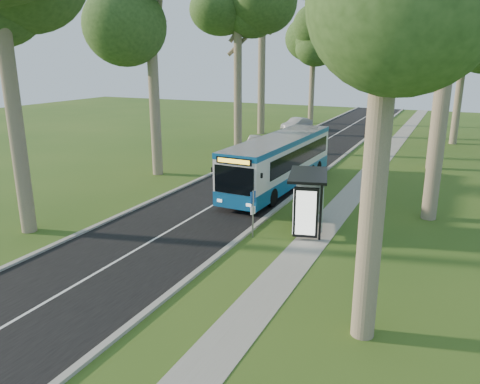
% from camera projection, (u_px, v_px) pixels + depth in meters
% --- Properties ---
extents(ground, '(120.00, 120.00, 0.00)m').
position_uv_depth(ground, '(247.00, 234.00, 21.78)').
color(ground, '#2E5219').
rests_on(ground, ground).
extents(road, '(7.00, 100.00, 0.02)m').
position_uv_depth(road, '(260.00, 178.00, 31.90)').
color(road, black).
rests_on(road, ground).
extents(kerb_east, '(0.25, 100.00, 0.12)m').
position_uv_depth(kerb_east, '(310.00, 183.00, 30.46)').
color(kerb_east, '#9E9B93').
rests_on(kerb_east, ground).
extents(kerb_west, '(0.25, 100.00, 0.12)m').
position_uv_depth(kerb_west, '(215.00, 172.00, 33.32)').
color(kerb_west, '#9E9B93').
rests_on(kerb_west, ground).
extents(centre_line, '(0.12, 100.00, 0.00)m').
position_uv_depth(centre_line, '(260.00, 178.00, 31.90)').
color(centre_line, white).
rests_on(centre_line, road).
extents(footpath, '(1.50, 100.00, 0.02)m').
position_uv_depth(footpath, '(356.00, 189.00, 29.25)').
color(footpath, gray).
rests_on(footpath, ground).
extents(bus, '(2.95, 12.17, 3.20)m').
position_uv_depth(bus, '(279.00, 162.00, 29.02)').
color(bus, white).
rests_on(bus, ground).
extents(bus_stop_sign, '(0.15, 0.31, 2.22)m').
position_uv_depth(bus_stop_sign, '(253.00, 208.00, 21.03)').
color(bus_stop_sign, gray).
rests_on(bus_stop_sign, ground).
extents(bus_shelter, '(2.48, 3.52, 2.73)m').
position_uv_depth(bus_shelter, '(308.00, 193.00, 21.48)').
color(bus_shelter, black).
rests_on(bus_shelter, ground).
extents(litter_bin, '(0.53, 0.53, 0.92)m').
position_uv_depth(litter_bin, '(299.00, 209.00, 23.95)').
color(litter_bin, black).
rests_on(litter_bin, ground).
extents(car_white, '(2.92, 4.19, 1.32)m').
position_uv_depth(car_white, '(255.00, 142.00, 41.55)').
color(car_white, silver).
rests_on(car_white, ground).
extents(car_silver, '(2.64, 4.52, 1.41)m').
position_uv_depth(car_silver, '(297.00, 124.00, 52.52)').
color(car_silver, '#A2A4AA').
rests_on(car_silver, ground).
extents(tree_west_c, '(5.20, 5.20, 15.49)m').
position_uv_depth(tree_west_c, '(238.00, 12.00, 37.93)').
color(tree_west_c, '#7A6B56').
rests_on(tree_west_c, ground).
extents(tree_west_e, '(5.20, 5.20, 14.03)m').
position_uv_depth(tree_west_e, '(314.00, 36.00, 55.42)').
color(tree_west_e, '#7A6B56').
rests_on(tree_west_e, ground).
extents(tree_east_c, '(5.20, 5.20, 15.73)m').
position_uv_depth(tree_east_c, '(450.00, 0.00, 31.42)').
color(tree_east_c, '#7A6B56').
rests_on(tree_east_c, ground).
extents(tree_east_d, '(5.20, 5.20, 15.30)m').
position_uv_depth(tree_east_d, '(469.00, 18.00, 41.46)').
color(tree_east_d, '#7A6B56').
rests_on(tree_east_d, ground).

